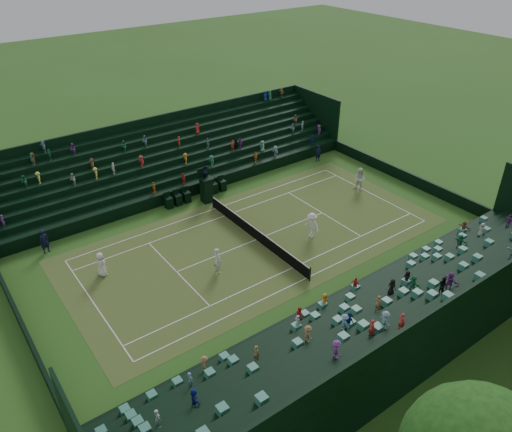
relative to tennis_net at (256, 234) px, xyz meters
The scene contains 17 objects.
ground 0.53m from the tennis_net, ahead, with size 160.00×160.00×0.00m, color #30591C.
court_surface 0.52m from the tennis_net, ahead, with size 12.97×26.77×0.01m, color #326B23.
perimeter_wall_north 15.89m from the tennis_net, 90.00° to the left, with size 17.17×0.20×1.00m, color black.
perimeter_wall_south 15.89m from the tennis_net, 90.00° to the right, with size 17.17×0.20×1.00m, color black.
perimeter_wall_east 8.49m from the tennis_net, ahead, with size 0.20×31.77×1.00m, color black.
perimeter_wall_west 8.49m from the tennis_net, behind, with size 0.20×31.77×1.00m, color black.
north_grandstand 12.70m from the tennis_net, ahead, with size 6.60×32.00×4.90m.
south_grandstand 12.70m from the tennis_net, behind, with size 6.60×32.00×4.90m.
tennis_net is the anchor object (origin of this frame).
umpire_chair 6.98m from the tennis_net, behind, with size 1.01×1.01×3.18m.
courtside_chairs 7.83m from the tennis_net, behind, with size 0.59×5.56×1.28m.
player_near_west 10.69m from the tennis_net, 103.62° to the right, with size 0.84×0.54×1.71m, color white.
player_near_east 4.50m from the tennis_net, 69.66° to the right, with size 0.67×0.44×1.84m, color silver.
player_far_west 11.53m from the tennis_net, 95.05° to the left, with size 0.98×0.77×2.02m, color white.
player_far_east 4.02m from the tennis_net, 59.97° to the left, with size 1.26×0.73×1.96m, color white.
line_judge_north 14.70m from the tennis_net, 120.40° to the left, with size 0.58×0.38×1.59m, color black.
line_judge_south 14.51m from the tennis_net, 120.19° to the right, with size 0.64×0.42×1.75m, color black.
Camera 1 is at (24.00, -17.51, 19.86)m, focal length 35.00 mm.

